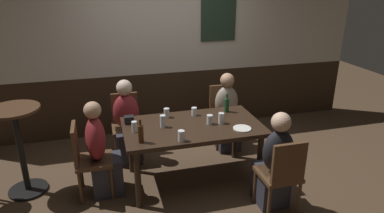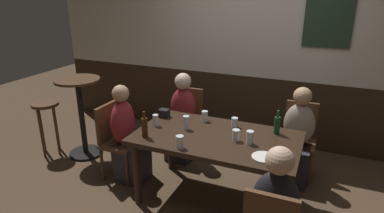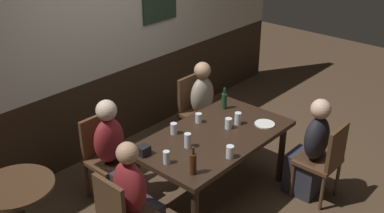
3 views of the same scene
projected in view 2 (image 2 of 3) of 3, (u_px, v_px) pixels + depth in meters
name	position (u px, v px, depth m)	size (l,w,h in m)	color
ground_plane	(215.00, 199.00, 3.50)	(12.00, 12.00, 0.00)	#4C3826
wall_back	(258.00, 51.00, 4.48)	(6.40, 0.13, 2.60)	#332316
dining_table	(216.00, 143.00, 3.28)	(1.62, 0.92, 0.74)	black
chair_left_far	(187.00, 118.00, 4.35)	(0.40, 0.40, 0.88)	#513521
chair_right_far	(298.00, 136.00, 3.83)	(0.40, 0.40, 0.88)	#513521
chair_head_west	(116.00, 137.00, 3.79)	(0.40, 0.40, 0.88)	#513521
person_left_far	(182.00, 123.00, 4.22)	(0.34, 0.37, 1.13)	#2D2D38
person_right_far	(297.00, 143.00, 3.69)	(0.34, 0.37, 1.12)	#2D2D38
person_head_west	(128.00, 141.00, 3.73)	(0.37, 0.34, 1.14)	#2D2D38
pint_glass_amber	(250.00, 138.00, 3.07)	(0.07, 0.07, 0.13)	silver
pint_glass_stout	(186.00, 123.00, 3.38)	(0.07, 0.07, 0.15)	silver
pint_glass_pale	(236.00, 136.00, 3.13)	(0.07, 0.07, 0.11)	silver
highball_clear	(235.00, 123.00, 3.44)	(0.07, 0.07, 0.10)	silver
tumbler_water	(205.00, 117.00, 3.59)	(0.07, 0.07, 0.12)	silver
beer_glass_half	(180.00, 143.00, 2.99)	(0.07, 0.07, 0.12)	silver
tumbler_short	(156.00, 121.00, 3.47)	(0.06, 0.06, 0.12)	silver
beer_bottle_green	(277.00, 125.00, 3.27)	(0.06, 0.06, 0.25)	#194723
beer_bottle_brown	(145.00, 127.00, 3.20)	(0.06, 0.06, 0.27)	#42230F
plate_white_large	(264.00, 157.00, 2.83)	(0.21, 0.21, 0.01)	white
condiment_caddy	(164.00, 113.00, 3.71)	(0.11, 0.09, 0.09)	black
side_bar_table	(81.00, 111.00, 4.24)	(0.56, 0.56, 1.05)	black
bar_stool	(46.00, 114.00, 4.29)	(0.34, 0.34, 0.72)	#513521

